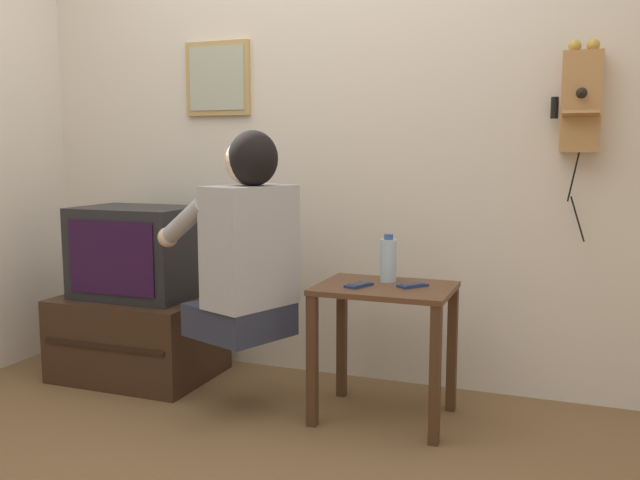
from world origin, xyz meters
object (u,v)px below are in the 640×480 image
at_px(person, 246,243).
at_px(cell_phone_held, 359,285).
at_px(water_bottle, 388,260).
at_px(wall_phone_antique, 581,101).
at_px(television, 137,252).
at_px(framed_picture, 218,79).
at_px(cell_phone_spare, 413,285).

relative_size(person, cell_phone_held, 6.32).
relative_size(person, water_bottle, 4.29).
distance_m(person, water_bottle, 0.61).
distance_m(wall_phone_antique, water_bottle, 1.04).
distance_m(television, framed_picture, 0.97).
bearing_deg(framed_picture, cell_phone_held, -28.64).
bearing_deg(framed_picture, cell_phone_spare, -20.85).
bearing_deg(television, cell_phone_held, -7.08).
xyz_separation_m(person, cell_phone_spare, (0.67, 0.17, -0.16)).
height_order(person, cell_phone_spare, person).
bearing_deg(water_bottle, person, -156.02).
height_order(television, water_bottle, television).
relative_size(person, wall_phone_antique, 1.04).
distance_m(wall_phone_antique, framed_picture, 1.74).
relative_size(cell_phone_spare, water_bottle, 0.67).
bearing_deg(television, person, -18.80).
bearing_deg(water_bottle, framed_picture, 160.48).
relative_size(television, framed_picture, 1.53).
bearing_deg(person, television, 92.67).
bearing_deg(wall_phone_antique, person, -156.54).
distance_m(framed_picture, cell_phone_spare, 1.51).
height_order(television, wall_phone_antique, wall_phone_antique).
relative_size(person, cell_phone_spare, 6.43).
bearing_deg(water_bottle, television, 179.97).
xyz_separation_m(television, cell_phone_held, (1.19, -0.15, -0.05)).
bearing_deg(person, framed_picture, 58.54).
relative_size(wall_phone_antique, cell_phone_held, 6.07).
bearing_deg(framed_picture, television, -126.93).
distance_m(television, wall_phone_antique, 2.14).
distance_m(framed_picture, water_bottle, 1.35).
relative_size(cell_phone_held, water_bottle, 0.68).
distance_m(wall_phone_antique, cell_phone_held, 1.20).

